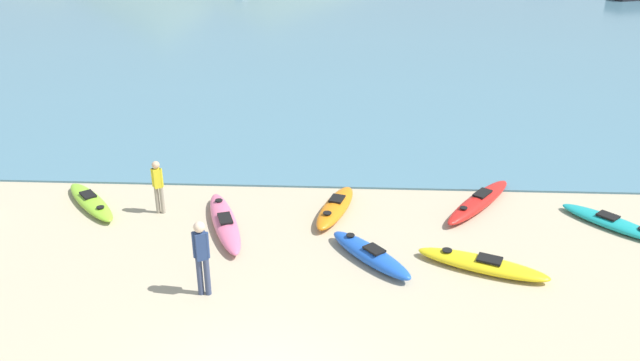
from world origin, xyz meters
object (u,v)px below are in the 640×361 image
at_px(kayak_on_sand_3, 91,202).
at_px(person_near_waterline, 158,184).
at_px(kayak_on_sand_7, 335,207).
at_px(kayak_on_sand_4, 612,223).
at_px(kayak_on_sand_1, 225,222).
at_px(kayak_on_sand_2, 370,254).
at_px(kayak_on_sand_5, 482,264).
at_px(kayak_on_sand_0, 479,201).
at_px(person_near_foreground, 201,254).

distance_m(kayak_on_sand_3, person_near_waterline, 2.19).
distance_m(kayak_on_sand_7, person_near_waterline, 4.78).
xyz_separation_m(kayak_on_sand_3, kayak_on_sand_4, (13.94, -0.53, -0.01)).
xyz_separation_m(kayak_on_sand_1, person_near_waterline, (-1.89, 0.78, 0.69)).
relative_size(kayak_on_sand_2, kayak_on_sand_5, 0.80).
height_order(kayak_on_sand_3, kayak_on_sand_5, kayak_on_sand_5).
xyz_separation_m(kayak_on_sand_3, person_near_waterline, (2.04, -0.30, 0.72)).
distance_m(kayak_on_sand_5, kayak_on_sand_7, 4.34).
relative_size(kayak_on_sand_0, kayak_on_sand_2, 1.30).
xyz_separation_m(kayak_on_sand_4, person_near_waterline, (-11.89, 0.23, 0.73)).
distance_m(kayak_on_sand_1, kayak_on_sand_5, 6.48).
relative_size(kayak_on_sand_4, kayak_on_sand_5, 0.81).
xyz_separation_m(kayak_on_sand_2, kayak_on_sand_4, (6.30, 1.98, -0.05)).
xyz_separation_m(kayak_on_sand_4, person_near_foreground, (-9.87, -3.50, 0.87)).
xyz_separation_m(kayak_on_sand_0, kayak_on_sand_1, (-6.77, -1.56, 0.01)).
distance_m(kayak_on_sand_2, kayak_on_sand_5, 2.56).
bearing_deg(kayak_on_sand_0, kayak_on_sand_7, -171.64).
distance_m(kayak_on_sand_2, person_near_waterline, 6.06).
height_order(kayak_on_sand_7, person_near_foreground, person_near_foreground).
xyz_separation_m(kayak_on_sand_1, kayak_on_sand_2, (3.70, -1.44, 0.01)).
height_order(kayak_on_sand_2, kayak_on_sand_4, kayak_on_sand_2).
height_order(kayak_on_sand_0, kayak_on_sand_5, kayak_on_sand_0).
relative_size(kayak_on_sand_5, person_near_foreground, 1.74).
bearing_deg(kayak_on_sand_7, person_near_foreground, -124.52).
distance_m(kayak_on_sand_0, kayak_on_sand_4, 3.38).
distance_m(kayak_on_sand_0, kayak_on_sand_7, 3.98).
bearing_deg(kayak_on_sand_1, kayak_on_sand_2, -21.24).
relative_size(kayak_on_sand_0, kayak_on_sand_1, 0.91).
bearing_deg(kayak_on_sand_0, kayak_on_sand_2, -135.68).
xyz_separation_m(kayak_on_sand_4, kayak_on_sand_5, (-3.75, -2.24, 0.02)).
distance_m(kayak_on_sand_4, person_near_foreground, 10.51).
distance_m(kayak_on_sand_7, person_near_foreground, 4.84).
bearing_deg(kayak_on_sand_2, kayak_on_sand_0, 44.32).
bearing_deg(kayak_on_sand_3, kayak_on_sand_5, -15.21).
height_order(kayak_on_sand_1, kayak_on_sand_5, kayak_on_sand_1).
bearing_deg(kayak_on_sand_0, person_near_foreground, -145.83).
xyz_separation_m(kayak_on_sand_0, person_near_foreground, (-6.65, -4.51, 0.83)).
height_order(kayak_on_sand_1, kayak_on_sand_7, kayak_on_sand_7).
bearing_deg(kayak_on_sand_1, kayak_on_sand_7, 19.05).
height_order(kayak_on_sand_3, kayak_on_sand_4, kayak_on_sand_3).
height_order(kayak_on_sand_1, kayak_on_sand_2, kayak_on_sand_2).
bearing_deg(kayak_on_sand_5, kayak_on_sand_2, 174.31).
bearing_deg(kayak_on_sand_4, kayak_on_sand_0, 162.61).
bearing_deg(person_near_waterline, kayak_on_sand_5, -16.89).
relative_size(kayak_on_sand_1, kayak_on_sand_3, 1.31).
bearing_deg(kayak_on_sand_7, kayak_on_sand_3, 179.15).
relative_size(kayak_on_sand_2, person_near_foreground, 1.38).
xyz_separation_m(kayak_on_sand_3, kayak_on_sand_7, (6.77, -0.10, 0.04)).
relative_size(kayak_on_sand_1, kayak_on_sand_5, 1.13).
bearing_deg(person_near_foreground, kayak_on_sand_5, 11.62).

